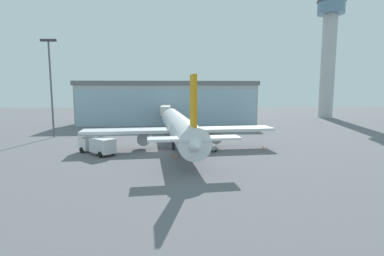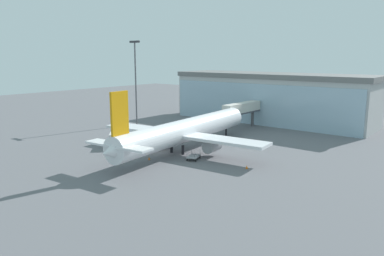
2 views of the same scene
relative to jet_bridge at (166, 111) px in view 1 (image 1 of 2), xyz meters
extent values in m
plane|color=slate|center=(0.02, -27.39, -4.70)|extent=(240.00, 240.00, 0.00)
cube|color=#AEAEAE|center=(0.02, 13.99, 0.85)|extent=(50.20, 14.56, 11.10)
cube|color=#9EBBCE|center=(0.08, 6.78, 0.30)|extent=(49.08, 0.71, 9.99)
cube|color=slate|center=(0.02, 13.99, 7.00)|extent=(51.20, 14.85, 1.20)
cube|color=beige|center=(0.00, -0.11, 0.19)|extent=(2.32, 12.78, 2.40)
cube|color=#3F3F47|center=(0.00, -0.11, -0.86)|extent=(2.36, 12.78, 0.30)
cylinder|color=#4C4C51|center=(0.04, 4.67, -2.86)|extent=(0.70, 0.70, 3.69)
cylinder|color=#B3B3B3|center=(55.73, 29.11, 13.07)|extent=(4.81, 4.81, 35.54)
cylinder|color=slate|center=(55.73, 29.11, 32.84)|extent=(8.93, 8.93, 4.00)
cylinder|color=#3F3F44|center=(55.73, 29.11, 35.14)|extent=(9.38, 9.38, 0.60)
cylinder|color=#59595E|center=(-23.34, -11.11, 5.12)|extent=(0.36, 0.36, 19.64)
cube|color=#333338|center=(-23.34, -11.11, 15.19)|extent=(3.20, 0.40, 0.50)
cylinder|color=silver|center=(2.90, -23.21, -1.07)|extent=(7.55, 35.80, 4.05)
cone|color=silver|center=(1.14, -5.51, -1.07)|extent=(4.33, 3.39, 4.05)
cone|color=silver|center=(4.66, -40.92, -1.07)|extent=(4.03, 4.34, 3.65)
cube|color=silver|center=(3.07, -24.98, -1.48)|extent=(32.27, 7.35, 0.50)
cube|color=silver|center=(4.56, -39.92, -0.46)|extent=(11.18, 3.48, 0.30)
cube|color=orange|center=(4.51, -39.42, 4.02)|extent=(0.67, 3.22, 6.12)
cylinder|color=gray|center=(-3.03, -25.09, -2.83)|extent=(2.41, 3.39, 2.10)
cylinder|color=gray|center=(9.08, -23.89, -2.83)|extent=(2.41, 3.39, 2.10)
cylinder|color=black|center=(1.96, -26.10, -3.90)|extent=(0.50, 0.50, 1.60)
cylinder|color=black|center=(4.38, -25.86, -3.90)|extent=(0.50, 0.50, 1.60)
cylinder|color=black|center=(1.43, -8.50, -3.90)|extent=(0.40, 0.40, 1.60)
cube|color=silver|center=(-11.82, -26.64, -3.30)|extent=(3.11, 3.11, 1.90)
cube|color=silver|center=(-8.76, -29.51, -3.15)|extent=(4.42, 4.34, 2.20)
cylinder|color=black|center=(-12.57, -27.44, -4.25)|extent=(0.86, 0.83, 0.90)
cylinder|color=black|center=(-11.07, -25.84, -4.25)|extent=(0.86, 0.83, 0.90)
cylinder|color=black|center=(-8.78, -31.00, -4.25)|extent=(0.86, 0.83, 0.90)
cylinder|color=black|center=(-7.27, -29.39, -4.25)|extent=(0.86, 0.83, 0.90)
cube|color=gray|center=(7.78, -27.13, -4.18)|extent=(2.48, 3.18, 0.16)
cylinder|color=black|center=(8.84, -27.92, -4.48)|extent=(0.27, 0.45, 0.44)
cylinder|color=gray|center=(8.84, -27.92, -3.65)|extent=(0.08, 0.08, 0.90)
cylinder|color=black|center=(7.49, -28.43, -4.48)|extent=(0.27, 0.45, 0.44)
cylinder|color=gray|center=(7.49, -28.43, -3.65)|extent=(0.08, 0.08, 0.90)
cylinder|color=black|center=(8.06, -25.83, -4.48)|extent=(0.27, 0.45, 0.44)
cylinder|color=gray|center=(8.06, -25.83, -3.65)|extent=(0.08, 0.08, 0.90)
cylinder|color=black|center=(6.71, -26.33, -4.48)|extent=(0.27, 0.45, 0.44)
cylinder|color=gray|center=(6.71, -26.33, -3.65)|extent=(0.08, 0.08, 0.90)
cone|color=orange|center=(2.35, -31.91, -4.42)|extent=(0.36, 0.36, 0.55)
cone|color=orange|center=(17.10, -26.00, -4.42)|extent=(0.36, 0.36, 0.55)
camera|label=1|loc=(2.47, -74.95, 5.35)|focal=28.00mm
camera|label=2|loc=(44.83, -72.69, 11.79)|focal=35.00mm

